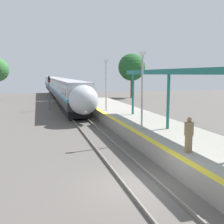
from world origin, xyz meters
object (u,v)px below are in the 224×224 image
object	(u,v)px
train	(57,86)
railway_signal	(49,90)
lamppost_far	(106,81)
lamppost_mid	(142,85)
person_waiting	(189,134)

from	to	relation	value
train	railway_signal	bearing A→B (deg)	-96.20
train	lamppost_far	bearing A→B (deg)	-85.50
lamppost_mid	lamppost_far	world-z (taller)	same
railway_signal	lamppost_far	size ratio (longest dim) A/B	0.85
lamppost_mid	lamppost_far	distance (m)	9.91
train	railway_signal	xyz separation A→B (m)	(-2.58, -23.71, 0.47)
person_waiting	railway_signal	world-z (taller)	railway_signal
train	person_waiting	world-z (taller)	train
railway_signal	train	bearing A→B (deg)	83.80
person_waiting	lamppost_mid	distance (m)	6.16
train	person_waiting	bearing A→B (deg)	-86.85
railway_signal	lamppost_far	distance (m)	10.37
lamppost_far	person_waiting	bearing A→B (deg)	-89.66
train	lamppost_far	world-z (taller)	lamppost_far
railway_signal	lamppost_mid	xyz separation A→B (m)	(5.14, -18.84, 1.23)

